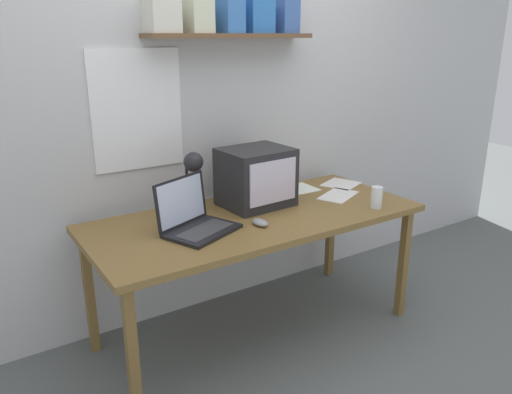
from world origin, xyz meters
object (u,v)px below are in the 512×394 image
object	(u,v)px
crt_monitor	(256,177)
loose_paper_near_monitor	(338,195)
computer_mouse	(260,222)
juice_glass	(377,198)
printed_handout	(299,189)
open_notebook	(341,184)
desk_lamp	(192,171)
laptop	(193,218)
corner_desk	(256,224)

from	to	relation	value
crt_monitor	loose_paper_near_monitor	xyz separation A→B (m)	(0.50, -0.13, -0.16)
crt_monitor	computer_mouse	bearing A→B (deg)	-122.72
juice_glass	printed_handout	distance (m)	0.54
open_notebook	loose_paper_near_monitor	bearing A→B (deg)	-136.03
crt_monitor	desk_lamp	xyz separation A→B (m)	(-0.35, 0.08, 0.07)
open_notebook	desk_lamp	bearing A→B (deg)	177.63
loose_paper_near_monitor	open_notebook	bearing A→B (deg)	43.97
laptop	open_notebook	bearing A→B (deg)	-12.64
juice_glass	computer_mouse	xyz separation A→B (m)	(-0.69, 0.13, -0.04)
laptop	juice_glass	xyz separation A→B (m)	(1.00, -0.25, -0.01)
corner_desk	printed_handout	xyz separation A→B (m)	(0.48, 0.24, 0.06)
laptop	printed_handout	distance (m)	0.90
corner_desk	open_notebook	distance (m)	0.79
crt_monitor	laptop	world-z (taller)	crt_monitor
computer_mouse	open_notebook	xyz separation A→B (m)	(0.84, 0.32, -0.01)
loose_paper_near_monitor	computer_mouse	bearing A→B (deg)	-167.12
laptop	desk_lamp	xyz separation A→B (m)	(0.12, 0.24, 0.17)
laptop	computer_mouse	bearing A→B (deg)	-44.22
computer_mouse	loose_paper_near_monitor	xyz separation A→B (m)	(0.66, 0.15, -0.01)
loose_paper_near_monitor	desk_lamp	bearing A→B (deg)	165.99
crt_monitor	open_notebook	distance (m)	0.70
desk_lamp	loose_paper_near_monitor	xyz separation A→B (m)	(0.85, -0.21, -0.23)
desk_lamp	open_notebook	xyz separation A→B (m)	(1.03, -0.04, -0.23)
desk_lamp	loose_paper_near_monitor	size ratio (longest dim) A/B	1.06
desk_lamp	juice_glass	world-z (taller)	desk_lamp
desk_lamp	loose_paper_near_monitor	distance (m)	0.91
laptop	loose_paper_near_monitor	distance (m)	0.97
corner_desk	open_notebook	world-z (taller)	open_notebook
desk_lamp	laptop	bearing A→B (deg)	-128.46
corner_desk	juice_glass	distance (m)	0.69
corner_desk	computer_mouse	bearing A→B (deg)	-115.66
desk_lamp	computer_mouse	bearing A→B (deg)	-74.22
corner_desk	laptop	bearing A→B (deg)	-177.28
desk_lamp	printed_handout	world-z (taller)	desk_lamp
computer_mouse	printed_handout	xyz separation A→B (m)	(0.55, 0.39, -0.01)
loose_paper_near_monitor	juice_glass	bearing A→B (deg)	-84.20
desk_lamp	open_notebook	distance (m)	1.06
corner_desk	loose_paper_near_monitor	world-z (taller)	loose_paper_near_monitor
printed_handout	open_notebook	size ratio (longest dim) A/B	0.73
desk_lamp	juice_glass	bearing A→B (deg)	-41.04
printed_handout	open_notebook	bearing A→B (deg)	-12.75
crt_monitor	juice_glass	distance (m)	0.68
corner_desk	laptop	distance (m)	0.40
printed_handout	loose_paper_near_monitor	world-z (taller)	same
corner_desk	printed_handout	distance (m)	0.54
loose_paper_near_monitor	printed_handout	bearing A→B (deg)	115.75
juice_glass	open_notebook	xyz separation A→B (m)	(0.15, 0.45, -0.05)
laptop	desk_lamp	bearing A→B (deg)	41.08
computer_mouse	printed_handout	bearing A→B (deg)	35.23
corner_desk	printed_handout	world-z (taller)	printed_handout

